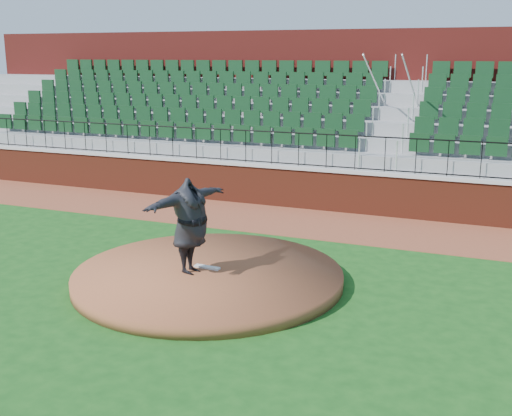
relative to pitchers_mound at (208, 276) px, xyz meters
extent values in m
plane|color=#144614|center=(0.46, -0.03, -0.12)|extent=(90.00, 90.00, 0.00)
cube|color=brown|center=(0.46, 5.37, -0.12)|extent=(34.00, 3.20, 0.01)
cube|color=maroon|center=(0.46, 6.97, 0.47)|extent=(34.00, 0.35, 1.20)
cube|color=#B7B7B7|center=(0.46, 6.97, 1.12)|extent=(34.00, 0.45, 0.10)
cube|color=maroon|center=(0.46, 12.49, 2.62)|extent=(34.00, 0.50, 5.50)
cylinder|color=brown|center=(0.00, 0.00, 0.00)|extent=(5.58, 5.58, 0.25)
cube|color=silver|center=(-0.10, 0.14, 0.14)|extent=(0.58, 0.17, 0.04)
imported|color=black|center=(-0.28, -0.23, 1.11)|extent=(1.12, 2.51, 1.98)
camera|label=1|loc=(5.66, -11.10, 4.51)|focal=44.37mm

